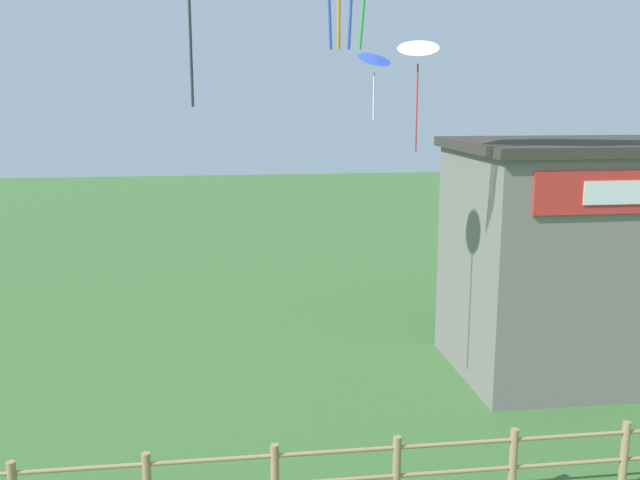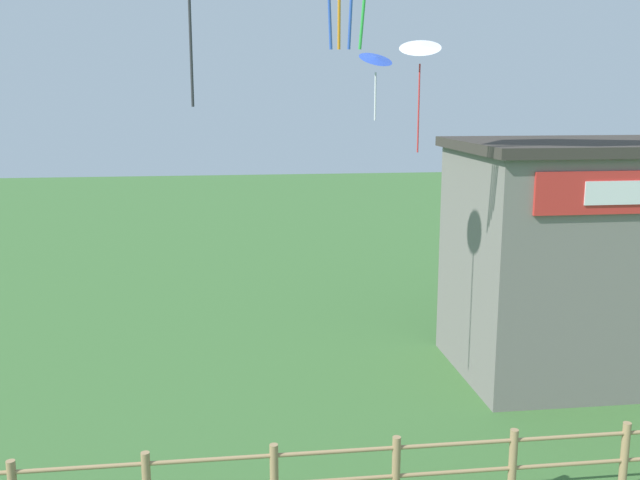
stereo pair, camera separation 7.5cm
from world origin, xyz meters
TOP-DOWN VIEW (x-y plane):
  - wooden_fence at (0.00, 7.39)m, footprint 14.22×0.14m
  - seaside_building at (8.20, 12.83)m, footprint 8.79×4.60m
  - kite_blue_delta at (2.18, 15.17)m, footprint 1.10×1.07m
  - kite_white_delta at (4.09, 17.96)m, footprint 1.52×1.46m

SIDE VIEW (x-z plane):
  - wooden_fence at x=0.00m, z-range 0.08..1.35m
  - seaside_building at x=8.20m, z-range 0.02..5.73m
  - kite_blue_delta at x=2.18m, z-range 6.75..8.52m
  - kite_white_delta at x=4.09m, z-range 6.40..9.81m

